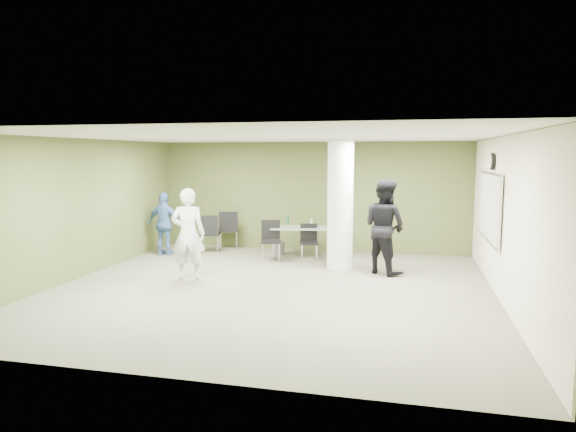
% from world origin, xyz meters
% --- Properties ---
extents(floor, '(8.00, 8.00, 0.00)m').
position_xyz_m(floor, '(0.00, 0.00, 0.00)').
color(floor, '#5B5A48').
rests_on(floor, ground).
extents(ceiling, '(8.00, 8.00, 0.00)m').
position_xyz_m(ceiling, '(0.00, 0.00, 2.80)').
color(ceiling, white).
rests_on(ceiling, wall_back).
extents(wall_back, '(8.00, 2.80, 0.02)m').
position_xyz_m(wall_back, '(0.00, 4.00, 1.40)').
color(wall_back, '#485528').
rests_on(wall_back, floor).
extents(wall_left, '(0.02, 8.00, 2.80)m').
position_xyz_m(wall_left, '(-4.00, 0.00, 1.40)').
color(wall_left, '#485528').
rests_on(wall_left, floor).
extents(wall_right_cream, '(0.02, 8.00, 2.80)m').
position_xyz_m(wall_right_cream, '(4.00, 0.00, 1.40)').
color(wall_right_cream, beige).
rests_on(wall_right_cream, floor).
extents(column, '(0.56, 0.56, 2.80)m').
position_xyz_m(column, '(1.00, 2.00, 1.40)').
color(column, silver).
rests_on(column, floor).
extents(whiteboard, '(0.05, 2.30, 1.30)m').
position_xyz_m(whiteboard, '(3.92, 1.20, 1.50)').
color(whiteboard, silver).
rests_on(whiteboard, wall_right_cream).
extents(wall_clock, '(0.06, 0.32, 0.32)m').
position_xyz_m(wall_clock, '(3.92, 1.20, 2.35)').
color(wall_clock, black).
rests_on(wall_clock, wall_right_cream).
extents(folding_table, '(1.63, 0.89, 0.99)m').
position_xyz_m(folding_table, '(-0.03, 3.03, 0.69)').
color(folding_table, gray).
rests_on(folding_table, floor).
extents(wastebasket, '(0.28, 0.28, 0.33)m').
position_xyz_m(wastebasket, '(-0.67, 3.19, 0.16)').
color(wastebasket, '#4C4C4C').
rests_on(wastebasket, floor).
extents(chair_back_left, '(0.65, 0.65, 1.01)m').
position_xyz_m(chair_back_left, '(-2.13, 3.56, 0.59)').
color(chair_back_left, black).
rests_on(chair_back_left, floor).
extents(chair_back_right, '(0.58, 0.58, 0.97)m').
position_xyz_m(chair_back_right, '(-2.44, 3.02, 0.57)').
color(chair_back_right, black).
rests_on(chair_back_right, floor).
extents(chair_table_left, '(0.58, 0.58, 0.94)m').
position_xyz_m(chair_table_left, '(-0.70, 2.51, 0.55)').
color(chair_table_left, black).
rests_on(chair_table_left, floor).
extents(chair_table_right, '(0.51, 0.51, 0.85)m').
position_xyz_m(chair_table_right, '(0.17, 2.76, 0.49)').
color(chair_table_right, black).
rests_on(chair_table_right, floor).
extents(woman_white, '(0.74, 0.57, 1.82)m').
position_xyz_m(woman_white, '(-1.81, 0.33, 0.91)').
color(woman_white, silver).
rests_on(woman_white, floor).
extents(man_black, '(1.22, 1.18, 1.97)m').
position_xyz_m(man_black, '(1.96, 1.75, 0.99)').
color(man_black, black).
rests_on(man_black, floor).
extents(man_blue, '(0.93, 0.43, 1.56)m').
position_xyz_m(man_blue, '(-3.40, 2.48, 0.78)').
color(man_blue, '#3D6297').
rests_on(man_blue, floor).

